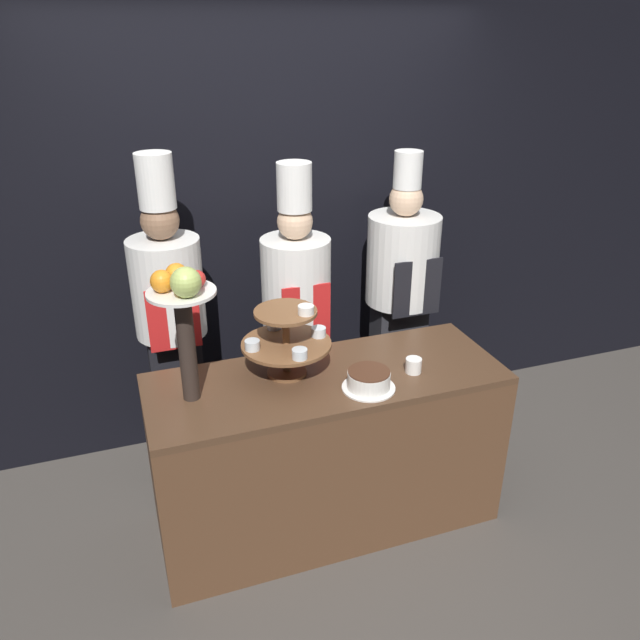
# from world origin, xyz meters

# --- Properties ---
(ground_plane) EXTENTS (14.00, 14.00, 0.00)m
(ground_plane) POSITION_xyz_m (0.00, 0.00, 0.00)
(ground_plane) COLOR #47423D
(wall_back) EXTENTS (10.00, 0.06, 2.80)m
(wall_back) POSITION_xyz_m (0.00, 1.34, 1.40)
(wall_back) COLOR black
(wall_back) RESTS_ON ground_plane
(buffet_counter) EXTENTS (1.71, 0.64, 0.87)m
(buffet_counter) POSITION_xyz_m (0.00, 0.32, 0.44)
(buffet_counter) COLOR brown
(buffet_counter) RESTS_ON ground_plane
(tiered_stand) EXTENTS (0.43, 0.43, 0.37)m
(tiered_stand) POSITION_xyz_m (-0.17, 0.40, 1.06)
(tiered_stand) COLOR brown
(tiered_stand) RESTS_ON buffet_counter
(fruit_pedestal) EXTENTS (0.29, 0.29, 0.65)m
(fruit_pedestal) POSITION_xyz_m (-0.64, 0.33, 1.32)
(fruit_pedestal) COLOR #2D231E
(fruit_pedestal) RESTS_ON buffet_counter
(cake_round) EXTENTS (0.25, 0.25, 0.09)m
(cake_round) POSITION_xyz_m (0.14, 0.15, 0.91)
(cake_round) COLOR white
(cake_round) RESTS_ON buffet_counter
(cup_white) EXTENTS (0.08, 0.08, 0.07)m
(cup_white) POSITION_xyz_m (0.40, 0.21, 0.91)
(cup_white) COLOR white
(cup_white) RESTS_ON buffet_counter
(chef_left) EXTENTS (0.37, 0.37, 1.85)m
(chef_left) POSITION_xyz_m (-0.64, 0.95, 1.00)
(chef_left) COLOR black
(chef_left) RESTS_ON ground_plane
(chef_center_left) EXTENTS (0.38, 0.38, 1.76)m
(chef_center_left) POSITION_xyz_m (0.05, 0.95, 0.95)
(chef_center_left) COLOR black
(chef_center_left) RESTS_ON ground_plane
(chef_center_right) EXTENTS (0.42, 0.42, 1.77)m
(chef_center_right) POSITION_xyz_m (0.69, 0.95, 0.96)
(chef_center_right) COLOR #28282D
(chef_center_right) RESTS_ON ground_plane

